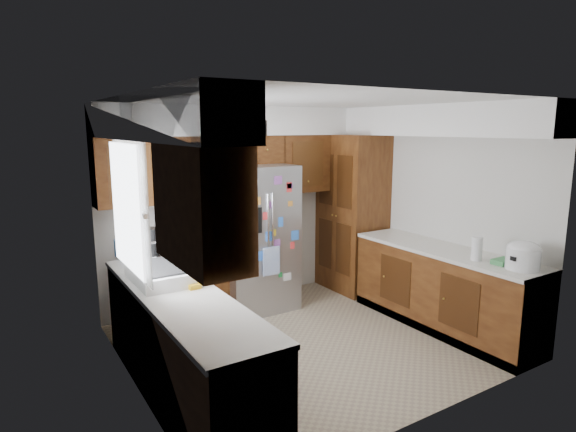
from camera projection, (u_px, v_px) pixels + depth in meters
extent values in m
plane|color=tan|center=(310.00, 342.00, 5.12)|extent=(3.60, 3.60, 0.00)
cube|color=beige|center=(240.00, 206.00, 6.22)|extent=(3.60, 0.04, 2.50)
cube|color=beige|center=(131.00, 251.00, 3.95)|extent=(0.04, 3.20, 2.50)
cube|color=beige|center=(432.00, 211.00, 5.83)|extent=(0.04, 3.20, 2.50)
cube|color=beige|center=(434.00, 265.00, 3.56)|extent=(3.60, 0.04, 2.50)
cube|color=white|center=(312.00, 100.00, 4.66)|extent=(3.60, 3.20, 0.02)
cube|color=white|center=(245.00, 121.00, 5.87)|extent=(3.60, 0.38, 0.35)
cube|color=white|center=(147.00, 118.00, 3.85)|extent=(0.38, 3.20, 0.35)
cube|color=white|center=(426.00, 121.00, 5.53)|extent=(0.38, 3.20, 0.35)
cube|color=#3E1D0C|center=(155.00, 170.00, 5.39)|extent=(1.33, 0.34, 0.75)
cube|color=#3E1D0C|center=(319.00, 162.00, 6.58)|extent=(1.33, 0.34, 0.75)
cube|color=#3E1D0C|center=(201.00, 205.00, 2.98)|extent=(0.34, 0.85, 0.75)
cube|color=white|center=(126.00, 207.00, 3.97)|extent=(0.02, 0.90, 1.05)
cube|color=white|center=(131.00, 207.00, 3.99)|extent=(0.01, 1.02, 1.15)
cube|color=blue|center=(170.00, 185.00, 5.31)|extent=(0.16, 0.02, 0.22)
cube|color=beige|center=(137.00, 168.00, 5.09)|extent=(0.16, 0.02, 0.20)
cube|color=#3E1D0C|center=(182.00, 348.00, 4.00)|extent=(0.60, 2.60, 0.88)
cube|color=#3E1D0C|center=(190.00, 283.00, 5.69)|extent=(0.75, 0.60, 0.88)
cube|color=white|center=(180.00, 296.00, 3.92)|extent=(0.63, 2.60, 0.04)
cube|color=white|center=(189.00, 245.00, 5.60)|extent=(0.75, 0.60, 0.04)
cube|color=black|center=(184.00, 391.00, 4.07)|extent=(0.60, 2.60, 0.10)
cube|color=white|center=(264.00, 381.00, 3.45)|extent=(0.01, 0.58, 0.80)
cube|color=#3E1D0C|center=(443.00, 290.00, 5.43)|extent=(0.60, 2.25, 0.88)
cube|color=white|center=(445.00, 251.00, 5.34)|extent=(0.63, 2.25, 0.04)
cube|color=black|center=(441.00, 323.00, 5.50)|extent=(0.60, 2.25, 0.10)
cube|color=#3E1D0C|center=(352.00, 213.00, 6.66)|extent=(0.60, 0.90, 2.15)
cube|color=gray|center=(255.00, 238.00, 5.96)|extent=(0.90, 0.75, 1.80)
cylinder|color=silver|center=(268.00, 232.00, 5.59)|extent=(0.02, 0.02, 0.90)
cylinder|color=silver|center=(273.00, 231.00, 5.62)|extent=(0.02, 0.02, 0.90)
cube|color=black|center=(253.00, 221.00, 5.47)|extent=(0.22, 0.01, 0.30)
cube|color=white|center=(271.00, 261.00, 5.66)|extent=(0.22, 0.01, 0.34)
cube|color=#8C4C99|center=(270.00, 205.00, 5.56)|extent=(0.07, 0.00, 0.09)
cube|color=green|center=(250.00, 255.00, 5.52)|extent=(0.08, 0.00, 0.08)
cube|color=blue|center=(269.00, 236.00, 5.61)|extent=(0.09, 0.00, 0.12)
cube|color=orange|center=(257.00, 201.00, 5.45)|extent=(0.10, 0.00, 0.09)
cube|color=#8C4C99|center=(290.00, 186.00, 5.66)|extent=(0.08, 0.00, 0.06)
cube|color=orange|center=(276.00, 253.00, 5.70)|extent=(0.07, 0.00, 0.09)
cube|color=green|center=(280.00, 275.00, 5.78)|extent=(0.05, 0.00, 0.06)
cube|color=blue|center=(281.00, 222.00, 5.67)|extent=(0.06, 0.00, 0.11)
cube|color=orange|center=(290.00, 204.00, 5.70)|extent=(0.06, 0.00, 0.06)
cube|color=white|center=(287.00, 277.00, 5.84)|extent=(0.11, 0.00, 0.09)
cube|color=red|center=(251.00, 243.00, 5.50)|extent=(0.09, 0.00, 0.11)
cube|color=white|center=(254.00, 183.00, 5.40)|extent=(0.11, 0.00, 0.07)
cube|color=white|center=(253.00, 255.00, 5.54)|extent=(0.06, 0.00, 0.07)
cube|color=blue|center=(242.00, 251.00, 5.45)|extent=(0.08, 0.00, 0.06)
cube|color=#8C4C99|center=(278.00, 180.00, 5.56)|extent=(0.10, 0.00, 0.10)
cube|color=blue|center=(259.00, 256.00, 5.58)|extent=(0.11, 0.00, 0.12)
cube|color=red|center=(265.00, 216.00, 5.54)|extent=(0.06, 0.00, 0.09)
cube|color=#8C4C99|center=(277.00, 243.00, 5.69)|extent=(0.09, 0.00, 0.09)
cube|color=blue|center=(295.00, 235.00, 5.81)|extent=(0.10, 0.00, 0.12)
cube|color=red|center=(292.00, 245.00, 5.81)|extent=(0.06, 0.00, 0.09)
cube|color=yellow|center=(274.00, 233.00, 5.64)|extent=(0.07, 0.00, 0.08)
cube|color=red|center=(289.00, 187.00, 5.66)|extent=(0.07, 0.00, 0.12)
cube|color=#3E1D0C|center=(245.00, 150.00, 5.95)|extent=(0.96, 0.34, 0.35)
sphere|color=blue|center=(217.00, 122.00, 5.72)|extent=(0.31, 0.31, 0.31)
cylinder|color=black|center=(256.00, 128.00, 5.89)|extent=(0.31, 0.31, 0.18)
ellipsoid|color=#333338|center=(256.00, 121.00, 5.88)|extent=(0.29, 0.29, 0.13)
cube|color=white|center=(164.00, 274.00, 4.24)|extent=(0.52, 0.70, 0.12)
cube|color=black|center=(164.00, 267.00, 4.22)|extent=(0.44, 0.60, 0.02)
cylinder|color=silver|center=(140.00, 259.00, 4.10)|extent=(0.02, 0.02, 0.30)
cylinder|color=silver|center=(146.00, 244.00, 4.11)|extent=(0.16, 0.02, 0.02)
cube|color=yellow|center=(192.00, 285.00, 4.07)|extent=(0.10, 0.18, 0.04)
cube|color=black|center=(151.00, 261.00, 4.66)|extent=(0.18, 0.14, 0.10)
cylinder|color=black|center=(150.00, 242.00, 4.62)|extent=(0.16, 0.16, 0.28)
cylinder|color=gray|center=(137.00, 253.00, 4.77)|extent=(0.14, 0.14, 0.20)
sphere|color=white|center=(148.00, 246.00, 5.04)|extent=(0.20, 0.20, 0.20)
cube|color=#3F72B2|center=(122.00, 248.00, 5.02)|extent=(0.14, 0.10, 0.18)
cube|color=#BFB28C|center=(145.00, 245.00, 5.22)|extent=(0.10, 0.08, 0.14)
cylinder|color=white|center=(153.00, 263.00, 4.58)|extent=(0.08, 0.08, 0.11)
cylinder|color=white|center=(523.00, 258.00, 4.57)|extent=(0.31, 0.31, 0.21)
ellipsoid|color=white|center=(524.00, 248.00, 4.55)|extent=(0.30, 0.30, 0.13)
cube|color=black|center=(514.00, 259.00, 4.49)|extent=(0.04, 0.06, 0.04)
cylinder|color=white|center=(477.00, 249.00, 4.86)|extent=(0.11, 0.11, 0.24)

